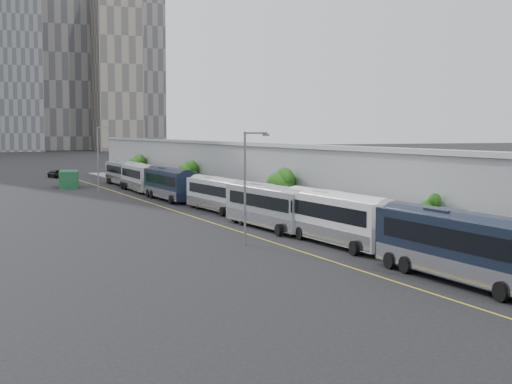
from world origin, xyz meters
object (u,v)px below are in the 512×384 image
bus_3 (270,210)px  bus_6 (140,180)px  bus_4 (218,197)px  shipping_container (69,179)px  bus_1 (462,253)px  bus_5 (170,187)px  street_lamp_far (99,155)px  bus_7 (123,175)px  suv (58,174)px  street_lamp_near (247,179)px  bus_2 (337,223)px

bus_3 → bus_6: bus_6 is taller
bus_3 → bus_6: 45.12m
bus_4 → shipping_container: 42.31m
bus_3 → shipping_container: (-7.71, 56.63, -0.37)m
bus_1 → bus_5: 56.23m
bus_3 → bus_4: (0.83, 15.19, -0.10)m
shipping_container → street_lamp_far: bearing=-67.7°
street_lamp_far → bus_5: bearing=-70.4°
bus_3 → street_lamp_far: street_lamp_far is taller
bus_4 → bus_6: (-0.63, 29.93, 0.13)m
bus_3 → bus_7: (0.89, 58.30, -0.03)m
bus_3 → bus_5: 29.98m
bus_1 → bus_4: size_ratio=1.11×
bus_1 → suv: bearing=92.9°
bus_4 → bus_5: size_ratio=0.91×
bus_3 → street_lamp_near: size_ratio=1.56×
bus_5 → bus_2: bearing=-89.7°
bus_2 → bus_4: size_ratio=1.10×
street_lamp_near → street_lamp_far: (-0.01, 53.38, 0.28)m
bus_5 → street_lamp_far: street_lamp_far is taller
bus_6 → shipping_container: size_ratio=1.98×
bus_3 → bus_4: bearing=84.3°
bus_2 → shipping_container: 67.97m
bus_3 → bus_7: 58.30m
bus_3 → street_lamp_near: bearing=-126.5°
bus_1 → suv: bus_1 is taller
bus_4 → bus_7: bus_7 is taller
bus_4 → bus_3: bearing=-95.6°
shipping_container → street_lamp_near: bearing=-76.9°
bus_4 → bus_1: bearing=-93.5°
bus_4 → bus_7: bearing=87.4°
suv → shipping_container: bearing=-106.2°
bus_3 → bus_7: bus_3 is taller
bus_5 → suv: 51.52m
bus_4 → street_lamp_far: (-6.29, 30.08, 3.68)m
bus_2 → bus_7: bearing=88.2°
bus_2 → street_lamp_far: 56.54m
shipping_container → suv: size_ratio=1.36×
bus_3 → bus_5: size_ratio=0.97×
bus_5 → shipping_container: bus_5 is taller
bus_4 → shipping_container: (-8.53, 41.44, -0.27)m
street_lamp_near → street_lamp_far: size_ratio=0.94×
bus_1 → suv: 107.60m
bus_2 → shipping_container: bearing=95.5°
bus_2 → suv: bearing=92.3°
bus_2 → bus_1: bearing=-93.6°
bus_7 → street_lamp_near: 66.78m
bus_5 → bus_7: size_ratio=1.05×
bus_4 → street_lamp_near: bearing=-107.6°
bus_6 → suv: bus_6 is taller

